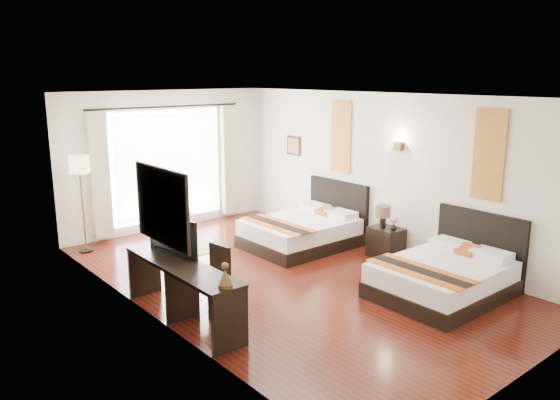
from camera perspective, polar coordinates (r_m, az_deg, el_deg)
floor at (r=8.62m, az=0.68°, el=-8.14°), size 4.50×7.50×0.01m
ceiling at (r=8.04m, az=0.74°, el=10.77°), size 4.50×7.50×0.02m
wall_headboard at (r=9.79m, az=10.78°, el=2.76°), size 0.01×7.50×2.80m
wall_desk at (r=7.01m, az=-13.42°, el=-1.43°), size 0.01×7.50×2.80m
wall_window at (r=11.28m, az=-11.74°, el=4.06°), size 4.50×0.01×2.80m
wall_entry at (r=5.97m, az=24.77°, el=-4.82°), size 4.50×0.01×2.80m
window_glass at (r=11.28m, az=-11.68°, el=3.55°), size 2.40×0.02×2.20m
sheer_curtain at (r=11.23m, az=-11.53°, el=3.51°), size 2.30×0.02×2.10m
drape_left at (r=10.60m, az=-18.33°, el=2.45°), size 0.35×0.14×2.35m
drape_right at (r=11.94m, az=-5.30°, el=4.18°), size 0.35×0.14×2.35m
art_panel_near at (r=8.60m, az=21.00°, el=4.43°), size 0.03×0.50×1.35m
art_panel_far at (r=10.39m, az=6.39°, el=6.56°), size 0.03×0.50×1.35m
wall_sconce at (r=9.46m, az=12.30°, el=5.53°), size 0.10×0.14×0.14m
mirror_frame at (r=6.74m, az=-12.26°, el=-0.62°), size 0.04×1.25×0.95m
mirror_glass at (r=6.75m, az=-12.07°, el=-0.59°), size 0.01×1.12×0.82m
bed_near at (r=8.24m, az=16.93°, el=-7.58°), size 1.94×1.51×1.09m
bed_far at (r=10.09m, az=2.52°, el=-3.19°), size 1.99×1.55×1.12m
nightstand at (r=9.64m, az=11.00°, el=-4.38°), size 0.44×0.55×0.53m
table_lamp at (r=9.51m, az=10.72°, el=-1.36°), size 0.26×0.26×0.41m
vase at (r=9.43m, az=11.78°, el=-2.91°), size 0.13×0.13×0.12m
console_desk at (r=7.21m, az=-10.16°, el=-9.44°), size 0.50×2.20×0.76m
television at (r=7.32m, az=-11.70°, el=-3.86°), size 0.31×0.91×0.52m
bronze_figurine at (r=6.22m, az=-5.74°, el=-7.97°), size 0.21×0.21×0.26m
desk_chair at (r=7.43m, az=-7.17°, el=-9.50°), size 0.47×0.47×0.89m
floor_lamp at (r=10.09m, az=-20.20°, el=2.89°), size 0.35×0.35×1.73m
side_table at (r=10.55m, az=-11.48°, el=-2.86°), size 0.46×0.46×0.53m
fruit_bowl at (r=10.48m, az=-11.47°, el=-1.33°), size 0.25×0.25×0.05m
window_chair at (r=11.11m, az=-10.70°, el=-1.98°), size 0.48×0.48×0.90m
jute_rug at (r=9.99m, az=-10.14°, el=-5.26°), size 1.27×0.88×0.01m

